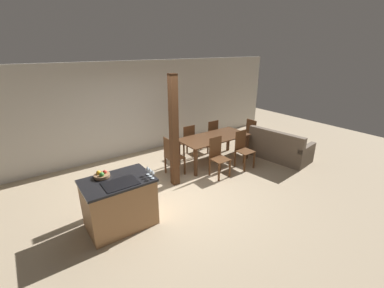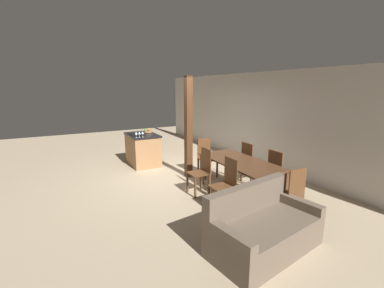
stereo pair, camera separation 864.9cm
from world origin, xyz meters
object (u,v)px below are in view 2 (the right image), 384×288
Objects in this scene: wine_glass_middle at (139,133)px; dining_table at (240,165)px; wine_glass_far at (142,133)px; fruit_bowl at (148,131)px; timber_post at (188,128)px; dining_chair_far_right at (278,172)px; dining_chair_far_left at (250,162)px; dining_chair_foot_end at (291,194)px; dining_chair_head_end at (206,157)px; kitchen_island at (143,149)px; wine_glass_near at (136,133)px; dining_chair_near_right at (226,183)px; couch at (263,230)px; dining_chair_near_left at (202,170)px.

wine_glass_middle is 2.98m from dining_table.
wine_glass_middle is 1.00× the size of wine_glass_far.
timber_post is (1.77, 0.47, 0.30)m from fruit_bowl.
dining_chair_far_right is 0.39× the size of timber_post.
dining_table is at bearing 56.95° from dining_chair_far_right.
fruit_bowl is 0.28× the size of dining_chair_far_left.
dining_chair_head_end is at bearing -90.00° from dining_chair_foot_end.
kitchen_island is 0.85m from wine_glass_near.
dining_chair_near_right is (3.58, 0.45, 0.05)m from kitchen_island.
timber_post is (1.08, 0.85, 0.22)m from wine_glass_far.
dining_chair_head_end is at bearing 20.63° from dining_chair_far_right.
couch is at bearing 143.12° from dining_chair_far_left.
fruit_bowl is 1.66× the size of wine_glass_near.
couch is (4.31, 0.35, -0.76)m from wine_glass_far.
dining_chair_near_right is 0.39× the size of timber_post.
dining_table is at bearing 15.04° from fruit_bowl.
wine_glass_near reaches higher than dining_chair_far_right.
wine_glass_middle is 0.09m from wine_glass_far.
dining_chair_near_left is at bearing -69.37° from dining_chair_foot_end.
wine_glass_near is 0.09m from wine_glass_middle.
dining_chair_far_left is at bearing 0.00° from dining_chair_far_right.
timber_post is (1.60, 0.71, 0.81)m from kitchen_island.
dining_chair_far_right is (0.00, 1.35, 0.00)m from dining_chair_near_right.
wine_glass_far is at bearing 90.00° from wine_glass_near.
wine_glass_middle is at bearing -24.58° from kitchen_island.
wine_glass_far is 0.17× the size of dining_chair_head_end.
couch is (2.13, -1.60, -0.22)m from dining_chair_far_left.
wine_glass_near and wine_glass_middle have the same top height.
kitchen_island is at bearing 33.75° from dining_chair_far_left.
kitchen_island is at bearing -53.11° from fruit_bowl.
fruit_bowl is at bearing -164.96° from dining_table.
wine_glass_near is 3.20m from dining_chair_near_right.
wine_glass_far reaches higher than dining_table.
dining_chair_far_right is at bearing 22.65° from fruit_bowl.
fruit_bowl is 0.28× the size of dining_chair_far_right.
dining_chair_head_end is at bearing 32.30° from kitchen_island.
fruit_bowl is at bearing 126.89° from kitchen_island.
dining_chair_far_right is at bearing 56.95° from dining_chair_near_left.
dining_chair_foot_end is 1.01m from couch.
fruit_bowl is 0.14× the size of dining_table.
wine_glass_middle is 0.06× the size of timber_post.
wine_glass_far is 0.06× the size of timber_post.
dining_chair_near_right is at bearing -110.63° from dining_chair_head_end.
dining_chair_far_right reaches higher than kitchen_island.
wine_glass_middle is 2.35m from dining_chair_near_left.
dining_chair_far_left is at bearing 123.05° from dining_table.
dining_chair_head_end is at bearing 48.93° from wine_glass_near.
couch is (1.69, -0.92, -0.36)m from dining_table.
fruit_bowl reaches higher than dining_chair_head_end.
dining_chair_far_left is at bearing 43.06° from wine_glass_middle.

